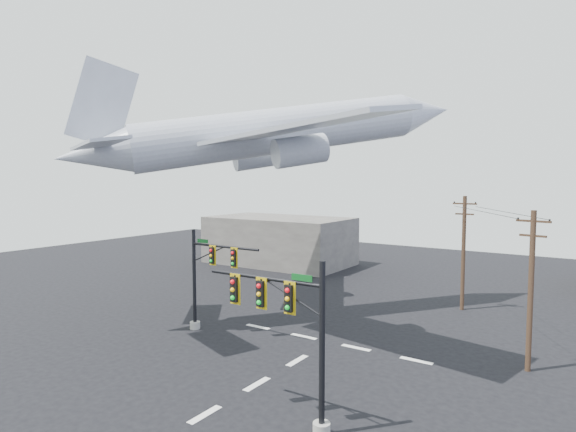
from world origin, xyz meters
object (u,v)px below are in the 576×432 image
Objects in this scene: utility_pole_b at (463,251)px; airliner at (277,132)px; signal_mast_far at (206,278)px; signal_mast_near at (291,333)px; utility_pole_a at (531,288)px.

airliner is (-11.67, -10.39, 9.54)m from utility_pole_b.
signal_mast_far is at bearing -163.27° from airliner.
signal_mast_near is at bearing -32.05° from signal_mast_far.
signal_mast_far is 0.80× the size of utility_pole_a.
signal_mast_far is 12.31m from airliner.
utility_pole_a reaches higher than signal_mast_near.
airliner is at bearing 126.97° from signal_mast_near.
utility_pole_b is at bearing -11.97° from airliner.
signal_mast_near is at bearing -106.68° from airliner.
airliner reaches higher than utility_pole_b.
signal_mast_near reaches higher than signal_mast_far.
airliner reaches higher than signal_mast_far.
utility_pole_a is at bearing 13.85° from signal_mast_far.
signal_mast_far is 21.28m from utility_pole_b.
airliner reaches higher than utility_pole_a.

